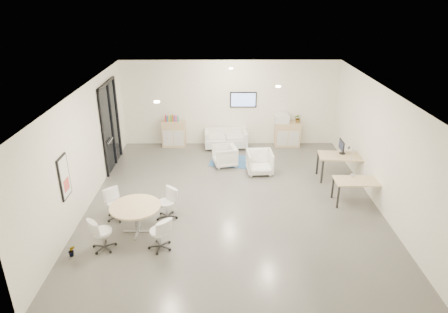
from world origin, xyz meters
The scene contains 21 objects.
room_shell centered at (0.00, 0.00, 1.60)m, with size 9.60×10.60×4.80m.
glass_door centered at (-3.95, 2.51, 1.50)m, with size 0.09×1.90×2.85m.
artwork centered at (-3.97, -1.60, 1.55)m, with size 0.05×0.54×1.04m.
wall_tv centered at (0.50, 4.46, 1.75)m, with size 0.98×0.06×0.58m.
ceiling_spots centered at (-0.20, 0.83, 3.18)m, with size 3.14×4.14×0.03m.
sideboard_left centered at (-2.11, 4.25, 0.49)m, with size 0.87×0.45×0.98m.
sideboard_right centered at (2.19, 4.25, 0.47)m, with size 0.94×0.45×0.94m.
books centered at (-2.16, 4.25, 1.09)m, with size 0.50×0.14×0.22m.
printer centered at (1.95, 4.25, 1.11)m, with size 0.55×0.47×0.37m.
loveseat centered at (-0.15, 4.10, 0.32)m, with size 1.64×0.91×0.59m.
blue_rug centered at (0.15, 2.77, 0.01)m, with size 1.67×1.11×0.01m, color #305B94.
armchair_left centered at (-0.20, 2.45, 0.38)m, with size 0.74×0.69×0.76m, color silver.
armchair_right centered at (0.93, 1.84, 0.41)m, with size 0.80×0.75×0.83m, color silver.
desk_rear centered at (3.49, 1.42, 0.71)m, with size 1.58×0.90×0.79m.
desk_front centered at (3.49, -0.13, 0.63)m, with size 1.35×0.69×0.70m.
monitor centered at (3.44, 1.57, 1.02)m, with size 0.20×0.50×0.44m.
round_table centered at (-2.40, -1.56, 0.67)m, with size 1.23×1.23×0.75m.
meeting_chairs centered at (-2.40, -1.56, 0.41)m, with size 2.14×2.14×0.82m.
plant_cabinet centered at (2.55, 4.24, 1.06)m, with size 0.29×0.32×0.25m, color #3F7F3F.
plant_floor centered at (-3.70, -2.51, 0.06)m, with size 0.16×0.29×0.13m, color #3F7F3F.
cup centered at (3.37, 0.10, 0.75)m, with size 0.12×0.09×0.12m, color white.
Camera 1 is at (-0.31, -9.95, 5.65)m, focal length 32.00 mm.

